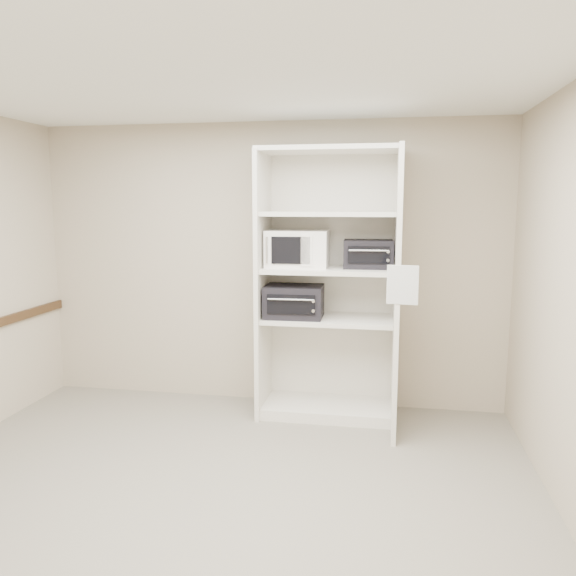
% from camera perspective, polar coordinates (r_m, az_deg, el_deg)
% --- Properties ---
extents(floor, '(4.50, 4.00, 0.01)m').
position_cam_1_polar(floor, '(3.98, -8.39, -20.72)').
color(floor, slate).
rests_on(floor, ground).
extents(ceiling, '(4.50, 4.00, 0.01)m').
position_cam_1_polar(ceiling, '(3.55, -9.41, 20.82)').
color(ceiling, white).
extents(wall_back, '(4.50, 0.02, 2.70)m').
position_cam_1_polar(wall_back, '(5.43, -2.02, 2.35)').
color(wall_back, '#B0A18B').
rests_on(wall_back, ground).
extents(shelving_unit, '(1.24, 0.92, 2.42)m').
position_cam_1_polar(shelving_unit, '(5.07, 4.66, -0.62)').
color(shelving_unit, beige).
rests_on(shelving_unit, floor).
extents(microwave, '(0.56, 0.43, 0.33)m').
position_cam_1_polar(microwave, '(5.10, 1.00, 4.04)').
color(microwave, white).
rests_on(microwave, shelving_unit).
extents(toaster_oven_upper, '(0.45, 0.35, 0.25)m').
position_cam_1_polar(toaster_oven_upper, '(5.06, 8.15, 3.45)').
color(toaster_oven_upper, black).
rests_on(toaster_oven_upper, shelving_unit).
extents(toaster_oven_lower, '(0.53, 0.40, 0.29)m').
position_cam_1_polar(toaster_oven_lower, '(5.07, 0.62, -1.36)').
color(toaster_oven_lower, black).
rests_on(toaster_oven_lower, shelving_unit).
extents(paper_sign, '(0.23, 0.03, 0.30)m').
position_cam_1_polar(paper_sign, '(4.40, 11.55, 0.31)').
color(paper_sign, white).
rests_on(paper_sign, shelving_unit).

